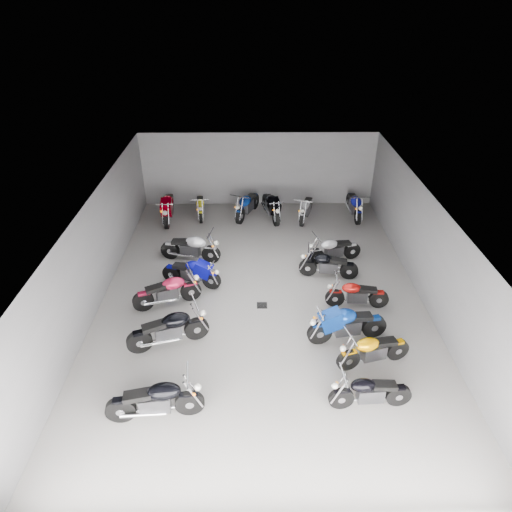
# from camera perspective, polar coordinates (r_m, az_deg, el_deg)

# --- Properties ---
(ground) EXTENTS (14.00, 14.00, 0.00)m
(ground) POSITION_cam_1_polar(r_m,az_deg,el_deg) (14.52, 0.71, -5.00)
(ground) COLOR gray
(ground) RESTS_ON ground
(wall_back) EXTENTS (10.00, 0.10, 3.20)m
(wall_back) POSITION_cam_1_polar(r_m,az_deg,el_deg) (19.97, 0.29, 10.77)
(wall_back) COLOR slate
(wall_back) RESTS_ON ground
(wall_left) EXTENTS (0.10, 14.00, 3.20)m
(wall_left) POSITION_cam_1_polar(r_m,az_deg,el_deg) (14.42, -19.53, 0.28)
(wall_left) COLOR slate
(wall_left) RESTS_ON ground
(wall_right) EXTENTS (0.10, 14.00, 3.20)m
(wall_right) POSITION_cam_1_polar(r_m,az_deg,el_deg) (14.64, 20.73, 0.51)
(wall_right) COLOR slate
(wall_right) RESTS_ON ground
(ceiling) EXTENTS (10.00, 14.00, 0.04)m
(ceiling) POSITION_cam_1_polar(r_m,az_deg,el_deg) (12.89, 0.81, 6.62)
(ceiling) COLOR black
(ceiling) RESTS_ON wall_back
(drain_grate) EXTENTS (0.32, 0.32, 0.01)m
(drain_grate) POSITION_cam_1_polar(r_m,az_deg,el_deg) (14.12, 0.76, -6.18)
(drain_grate) COLOR black
(drain_grate) RESTS_ON ground
(motorcycle_left_a) EXTENTS (2.22, 0.50, 0.97)m
(motorcycle_left_a) POSITION_cam_1_polar(r_m,az_deg,el_deg) (10.93, -12.41, -17.20)
(motorcycle_left_a) COLOR black
(motorcycle_left_a) RESTS_ON ground
(motorcycle_left_c) EXTENTS (2.17, 0.89, 0.99)m
(motorcycle_left_c) POSITION_cam_1_polar(r_m,az_deg,el_deg) (12.64, -10.82, -8.98)
(motorcycle_left_c) COLOR black
(motorcycle_left_c) RESTS_ON ground
(motorcycle_left_d) EXTENTS (2.03, 0.86, 0.93)m
(motorcycle_left_d) POSITION_cam_1_polar(r_m,az_deg,el_deg) (14.12, -10.96, -4.33)
(motorcycle_left_d) COLOR black
(motorcycle_left_d) RESTS_ON ground
(motorcycle_left_e) EXTENTS (1.98, 0.72, 0.89)m
(motorcycle_left_e) POSITION_cam_1_polar(r_m,az_deg,el_deg) (14.89, -8.02, -2.06)
(motorcycle_left_e) COLOR black
(motorcycle_left_e) RESTS_ON ground
(motorcycle_left_f) EXTENTS (2.16, 0.61, 0.96)m
(motorcycle_left_f) POSITION_cam_1_polar(r_m,az_deg,el_deg) (16.20, -8.13, 1.04)
(motorcycle_left_f) COLOR black
(motorcycle_left_f) RESTS_ON ground
(motorcycle_right_a) EXTENTS (1.95, 0.41, 0.86)m
(motorcycle_right_a) POSITION_cam_1_polar(r_m,az_deg,el_deg) (11.26, 14.01, -16.14)
(motorcycle_right_a) COLOR black
(motorcycle_right_a) RESTS_ON ground
(motorcycle_right_b) EXTENTS (1.98, 0.66, 0.89)m
(motorcycle_right_b) POSITION_cam_1_polar(r_m,az_deg,el_deg) (12.27, 14.41, -11.30)
(motorcycle_right_b) COLOR black
(motorcycle_right_b) RESTS_ON ground
(motorcycle_right_c) EXTENTS (2.25, 0.59, 0.99)m
(motorcycle_right_c) POSITION_cam_1_polar(r_m,az_deg,el_deg) (12.82, 11.24, -8.37)
(motorcycle_right_c) COLOR black
(motorcycle_right_c) RESTS_ON ground
(motorcycle_right_d) EXTENTS (1.92, 0.40, 0.84)m
(motorcycle_right_d) POSITION_cam_1_polar(r_m,az_deg,el_deg) (14.15, 12.44, -4.67)
(motorcycle_right_d) COLOR black
(motorcycle_right_d) RESTS_ON ground
(motorcycle_right_e) EXTENTS (1.97, 0.48, 0.87)m
(motorcycle_right_e) POSITION_cam_1_polar(r_m,az_deg,el_deg) (15.35, 8.97, -1.09)
(motorcycle_right_e) COLOR black
(motorcycle_right_e) RESTS_ON ground
(motorcycle_right_f) EXTENTS (1.98, 0.66, 0.89)m
(motorcycle_right_f) POSITION_cam_1_polar(r_m,az_deg,el_deg) (16.25, 9.66, 0.83)
(motorcycle_right_f) COLOR black
(motorcycle_right_f) RESTS_ON ground
(motorcycle_back_a) EXTENTS (0.49, 2.36, 1.04)m
(motorcycle_back_a) POSITION_cam_1_polar(r_m,az_deg,el_deg) (19.24, -10.92, 6.02)
(motorcycle_back_a) COLOR black
(motorcycle_back_a) RESTS_ON ground
(motorcycle_back_b) EXTENTS (0.43, 1.91, 0.84)m
(motorcycle_back_b) POSITION_cam_1_polar(r_m,az_deg,el_deg) (19.38, -6.97, 6.20)
(motorcycle_back_b) COLOR black
(motorcycle_back_b) RESTS_ON ground
(motorcycle_back_c) EXTENTS (0.99, 2.10, 0.98)m
(motorcycle_back_c) POSITION_cam_1_polar(r_m,az_deg,el_deg) (19.21, -1.11, 6.44)
(motorcycle_back_c) COLOR black
(motorcycle_back_c) RESTS_ON ground
(motorcycle_back_d) EXTENTS (0.68, 2.22, 0.99)m
(motorcycle_back_d) POSITION_cam_1_polar(r_m,az_deg,el_deg) (19.08, 1.90, 6.27)
(motorcycle_back_d) COLOR black
(motorcycle_back_d) RESTS_ON ground
(motorcycle_back_e) EXTENTS (0.75, 1.98, 0.90)m
(motorcycle_back_e) POSITION_cam_1_polar(r_m,az_deg,el_deg) (19.11, 6.28, 5.97)
(motorcycle_back_e) COLOR black
(motorcycle_back_e) RESTS_ON ground
(motorcycle_back_f) EXTENTS (0.44, 2.18, 0.96)m
(motorcycle_back_f) POSITION_cam_1_polar(r_m,az_deg,el_deg) (19.62, 12.18, 6.25)
(motorcycle_back_f) COLOR black
(motorcycle_back_f) RESTS_ON ground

